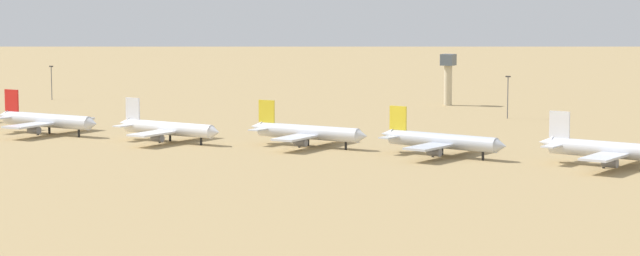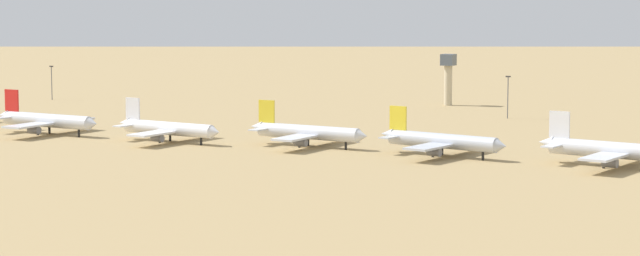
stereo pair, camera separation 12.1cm
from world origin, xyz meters
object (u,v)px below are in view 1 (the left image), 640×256
parked_jet_yellow_4 (307,132)px  light_pole_west (508,94)px  light_pole_mid (51,80)px  parked_jet_red_2 (46,120)px  parked_jet_white_6 (612,150)px  parked_jet_white_3 (168,128)px  control_tower (448,74)px  parked_jet_yellow_5 (441,141)px

parked_jet_yellow_4 → light_pole_west: (27.25, 103.00, 4.57)m
light_pole_west → light_pole_mid: light_pole_west is taller
parked_jet_yellow_4 → parked_jet_red_2: bearing=-169.7°
parked_jet_red_2 → parked_jet_white_6: size_ratio=1.00×
light_pole_west → parked_jet_white_3: bearing=-121.7°
parked_jet_white_3 → control_tower: (32.38, 150.39, 8.17)m
control_tower → light_pole_mid: size_ratio=1.43×
parked_jet_red_2 → light_pole_mid: bearing=132.3°
parked_jet_yellow_4 → parked_jet_white_6: (89.48, -1.01, 0.21)m
parked_jet_white_6 → light_pole_west: 121.29m
parked_jet_yellow_5 → control_tower: size_ratio=1.94×
control_tower → parked_jet_red_2: bearing=-117.3°
parked_jet_red_2 → parked_jet_yellow_5: parked_jet_red_2 is taller
parked_jet_white_6 → light_pole_mid: (-256.83, 88.88, 3.86)m
parked_jet_yellow_4 → light_pole_mid: light_pole_mid is taller
control_tower → light_pole_west: 53.06m
control_tower → light_pole_mid: 166.05m
parked_jet_yellow_5 → light_pole_west: 105.83m
parked_jet_red_2 → control_tower: bearing=66.1°
parked_jet_yellow_4 → light_pole_mid: (-167.35, 87.87, 4.07)m
parked_jet_white_3 → parked_jet_yellow_4: (42.34, 9.73, 0.09)m
parked_jet_white_6 → light_pole_west: light_pole_west is taller
parked_jet_yellow_4 → light_pole_mid: bearing=155.7°
parked_jet_red_2 → parked_jet_white_6: 177.86m
light_pole_west → light_pole_mid: size_ratio=1.07×
parked_jet_red_2 → parked_jet_yellow_5: bearing=7.4°
parked_jet_yellow_4 → parked_jet_yellow_5: bearing=1.2°
parked_jet_white_3 → parked_jet_yellow_5: bearing=11.1°
parked_jet_yellow_4 → parked_jet_white_6: 89.49m
parked_jet_white_6 → light_pole_mid: size_ratio=2.90×
light_pole_west → control_tower: bearing=134.7°
parked_jet_yellow_4 → light_pole_west: size_ratio=2.59×
parked_jet_yellow_4 → parked_jet_white_3: bearing=-163.7°
parked_jet_yellow_4 → light_pole_west: bearing=78.6°
light_pole_mid → parked_jet_yellow_4: bearing=-27.7°
parked_jet_white_6 → control_tower: control_tower is taller
parked_jet_yellow_5 → parked_jet_white_6: size_ratio=0.96×
parked_jet_yellow_4 → parked_jet_yellow_5: size_ratio=1.00×
parked_jet_white_3 → light_pole_mid: (-125.00, 97.60, 4.16)m
light_pole_mid → control_tower: bearing=18.5°
parked_jet_white_3 → parked_jet_yellow_4: 43.45m
parked_jet_red_2 → control_tower: 170.48m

